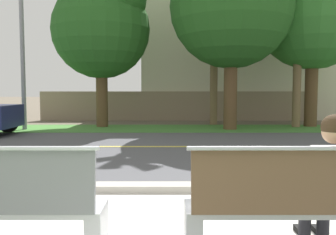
{
  "coord_description": "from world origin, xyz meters",
  "views": [
    {
      "loc": [
        0.2,
        -2.83,
        1.46
      ],
      "look_at": [
        0.21,
        3.3,
        1.0
      ],
      "focal_mm": 39.1,
      "sensor_mm": 36.0,
      "label": 1
    }
  ],
  "objects_px": {
    "streetlamp": "(23,14)",
    "shade_tree_far_left": "(104,22)",
    "shade_tree_centre": "(318,2)",
    "seated_person_white": "(328,177)",
    "bench_right": "(297,207)"
  },
  "relations": [
    {
      "from": "seated_person_white",
      "to": "shade_tree_far_left",
      "type": "bearing_deg",
      "value": 109.36
    },
    {
      "from": "shade_tree_centre",
      "to": "streetlamp",
      "type": "bearing_deg",
      "value": -175.48
    },
    {
      "from": "bench_right",
      "to": "shade_tree_far_left",
      "type": "relative_size",
      "value": 0.3
    },
    {
      "from": "bench_right",
      "to": "shade_tree_centre",
      "type": "xyz_separation_m",
      "value": [
        4.75,
        11.46,
        4.42
      ]
    },
    {
      "from": "streetlamp",
      "to": "shade_tree_far_left",
      "type": "xyz_separation_m",
      "value": [
        2.8,
        0.81,
        -0.13
      ]
    },
    {
      "from": "seated_person_white",
      "to": "shade_tree_far_left",
      "type": "relative_size",
      "value": 0.2
    },
    {
      "from": "seated_person_white",
      "to": "shade_tree_centre",
      "type": "xyz_separation_m",
      "value": [
        4.42,
        11.29,
        4.21
      ]
    },
    {
      "from": "seated_person_white",
      "to": "streetlamp",
      "type": "height_order",
      "value": "streetlamp"
    },
    {
      "from": "seated_person_white",
      "to": "shade_tree_centre",
      "type": "height_order",
      "value": "shade_tree_centre"
    },
    {
      "from": "bench_right",
      "to": "seated_person_white",
      "type": "xyz_separation_m",
      "value": [
        0.33,
        0.17,
        0.22
      ]
    },
    {
      "from": "bench_right",
      "to": "shade_tree_centre",
      "type": "bearing_deg",
      "value": 67.47
    },
    {
      "from": "streetlamp",
      "to": "shade_tree_centre",
      "type": "xyz_separation_m",
      "value": [
        11.16,
        0.88,
        0.65
      ]
    },
    {
      "from": "shade_tree_far_left",
      "to": "shade_tree_centre",
      "type": "relative_size",
      "value": 0.84
    },
    {
      "from": "shade_tree_far_left",
      "to": "bench_right",
      "type": "bearing_deg",
      "value": -72.43
    },
    {
      "from": "seated_person_white",
      "to": "shade_tree_far_left",
      "type": "xyz_separation_m",
      "value": [
        -3.94,
        11.21,
        3.43
      ]
    }
  ]
}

